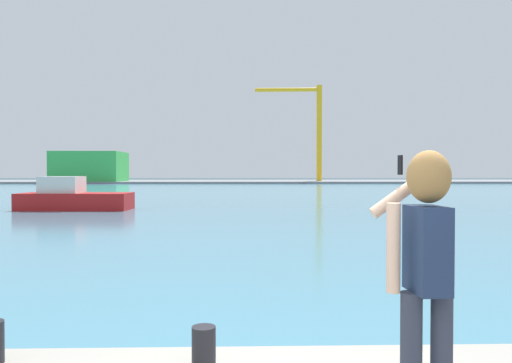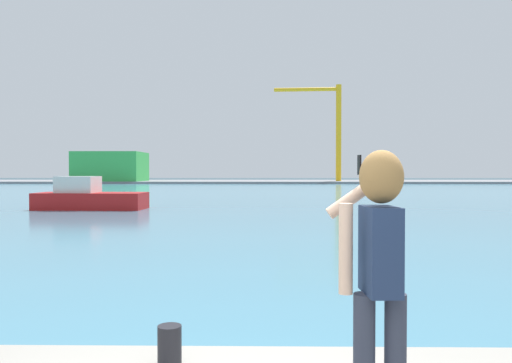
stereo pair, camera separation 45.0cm
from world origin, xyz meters
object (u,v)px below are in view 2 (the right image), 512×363
object	(u,v)px
person_photographer	(378,256)
port_crane	(331,122)
warehouse_left	(111,167)
boat_moored	(89,197)
harbor_bollard	(170,347)

from	to	relation	value
person_photographer	port_crane	distance (m)	89.54
warehouse_left	port_crane	xyz separation A→B (m)	(40.23, 1.39, 8.21)
person_photographer	boat_moored	world-z (taller)	person_photographer
person_photographer	warehouse_left	size ratio (longest dim) A/B	0.15
harbor_bollard	boat_moored	bearing A→B (deg)	111.00
harbor_bollard	port_crane	distance (m)	89.06
boat_moored	warehouse_left	size ratio (longest dim) A/B	0.51
boat_moored	warehouse_left	xyz separation A→B (m)	(-18.16, 62.71, 2.35)
port_crane	boat_moored	bearing A→B (deg)	-108.99
boat_moored	harbor_bollard	bearing A→B (deg)	-66.97
port_crane	person_photographer	bearing A→B (deg)	-97.49
person_photographer	warehouse_left	distance (m)	91.46
harbor_bollard	boat_moored	xyz separation A→B (m)	(-8.96, 23.34, -0.01)
warehouse_left	port_crane	size ratio (longest dim) A/B	0.66
harbor_bollard	port_crane	bearing A→B (deg)	81.48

